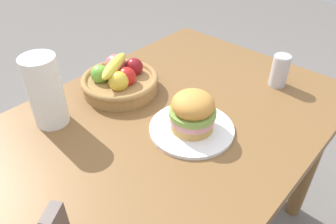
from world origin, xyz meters
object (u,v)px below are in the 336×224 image
at_px(soda_can, 280,71).
at_px(fruit_basket, 120,80).
at_px(sandwich, 193,111).
at_px(paper_towel_roll, 45,91).
at_px(plate, 192,129).
at_px(napkin_holder, 55,224).

relative_size(soda_can, fruit_basket, 0.43).
xyz_separation_m(sandwich, paper_towel_roll, (-0.28, 0.38, 0.04)).
distance_m(plate, soda_can, 0.45).
xyz_separation_m(sandwich, soda_can, (0.44, -0.08, -0.01)).
relative_size(sandwich, paper_towel_roll, 0.62).
bearing_deg(napkin_holder, soda_can, -35.59).
height_order(fruit_basket, paper_towel_roll, paper_towel_roll).
bearing_deg(napkin_holder, fruit_basket, 3.87).
relative_size(plate, paper_towel_roll, 1.15).
distance_m(sandwich, soda_can, 0.45).
height_order(plate, fruit_basket, fruit_basket).
distance_m(plate, napkin_holder, 0.50).
bearing_deg(soda_can, plate, 170.11).
bearing_deg(sandwich, paper_towel_roll, 126.18).
height_order(plate, paper_towel_roll, paper_towel_roll).
bearing_deg(fruit_basket, paper_towel_roll, 174.61).
height_order(plate, soda_can, soda_can).
bearing_deg(sandwich, plate, -135.00).
distance_m(plate, fruit_basket, 0.35).
height_order(sandwich, napkin_holder, sandwich).
height_order(sandwich, paper_towel_roll, paper_towel_roll).
xyz_separation_m(paper_towel_roll, napkin_holder, (-0.23, -0.38, -0.07)).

